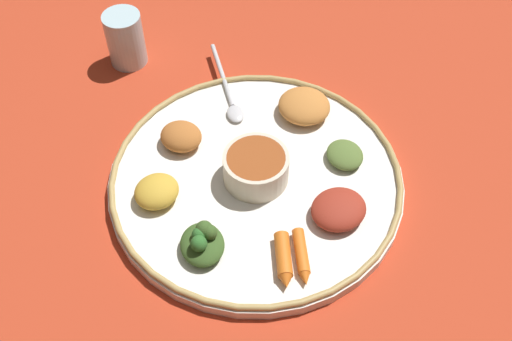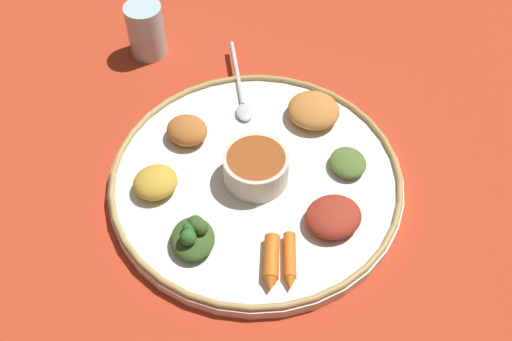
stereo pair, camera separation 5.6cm
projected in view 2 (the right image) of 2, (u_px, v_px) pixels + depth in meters
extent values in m
plane|color=#B7381E|center=(256.00, 185.00, 0.83)|extent=(2.40, 2.40, 0.00)
cylinder|color=white|center=(256.00, 181.00, 0.82)|extent=(0.39, 0.39, 0.02)
torus|color=tan|center=(256.00, 176.00, 0.81)|extent=(0.38, 0.38, 0.01)
cylinder|color=beige|center=(256.00, 168.00, 0.80)|extent=(0.09, 0.09, 0.04)
cylinder|color=#99471E|center=(256.00, 159.00, 0.79)|extent=(0.08, 0.08, 0.01)
ellipsoid|color=silver|center=(244.00, 112.00, 0.88)|extent=(0.04, 0.04, 0.01)
cylinder|color=silver|center=(237.00, 72.00, 0.94)|extent=(0.12, 0.08, 0.01)
ellipsoid|color=#385623|center=(193.00, 239.00, 0.74)|extent=(0.08, 0.08, 0.02)
sphere|color=#2D6628|center=(190.00, 229.00, 0.73)|extent=(0.02, 0.02, 0.02)
sphere|color=#385623|center=(201.00, 227.00, 0.73)|extent=(0.02, 0.02, 0.02)
sphere|color=#385623|center=(195.00, 224.00, 0.74)|extent=(0.02, 0.02, 0.02)
sphere|color=#2D6628|center=(188.00, 238.00, 0.72)|extent=(0.02, 0.02, 0.02)
cylinder|color=orange|center=(271.00, 257.00, 0.73)|extent=(0.06, 0.04, 0.02)
cone|color=orange|center=(270.00, 284.00, 0.71)|extent=(0.02, 0.02, 0.02)
cylinder|color=orange|center=(290.00, 255.00, 0.73)|extent=(0.06, 0.04, 0.01)
cone|color=orange|center=(290.00, 283.00, 0.71)|extent=(0.02, 0.02, 0.01)
ellipsoid|color=#B2662D|center=(187.00, 130.00, 0.85)|extent=(0.06, 0.06, 0.03)
ellipsoid|color=#C67A38|center=(313.00, 110.00, 0.87)|extent=(0.09, 0.09, 0.03)
ellipsoid|color=#567033|center=(348.00, 163.00, 0.82)|extent=(0.07, 0.07, 0.02)
ellipsoid|color=maroon|center=(333.00, 217.00, 0.76)|extent=(0.10, 0.09, 0.03)
ellipsoid|color=gold|center=(155.00, 182.00, 0.79)|extent=(0.08, 0.08, 0.03)
cylinder|color=silver|center=(146.00, 30.00, 0.96)|extent=(0.06, 0.06, 0.09)
cylinder|color=tan|center=(149.00, 46.00, 0.98)|extent=(0.05, 0.05, 0.02)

